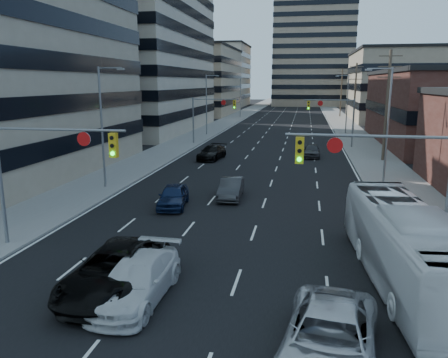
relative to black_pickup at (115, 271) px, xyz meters
The scene contains 29 objects.
road_surface 125.61m from the black_pickup, 88.78° to the left, with size 18.00×300.00×0.02m, color black.
sidewalk_left 125.89m from the black_pickup, 94.02° to the left, with size 5.00×300.00×0.15m, color slate.
sidewalk_right 126.38m from the black_pickup, 83.56° to the left, with size 5.00×300.00×0.15m, color slate.
office_left_mid 62.08m from the black_pickup, 113.64° to the left, with size 26.00×34.00×28.00m, color #ADA089.
office_left_far 98.19m from the black_pickup, 102.58° to the left, with size 20.00×30.00×16.00m, color gray.
office_right_far 88.26m from the black_pickup, 71.68° to the left, with size 22.00×28.00×14.00m, color gray.
apartment_tower 148.53m from the black_pickup, 86.59° to the left, with size 26.00×26.00×58.00m, color gray.
bg_block_left 138.23m from the black_pickup, 100.58° to the left, with size 24.00×24.00×20.00m, color #ADA089.
bg_block_right 130.38m from the black_pickup, 74.57° to the left, with size 22.00×22.00×12.00m, color gray.
signal_near_left 6.92m from the black_pickup, 143.23° to the left, with size 6.59×0.33×6.00m.
signal_near_right 11.28m from the black_pickup, 19.47° to the left, with size 6.59×0.33×6.00m.
signal_far_left 41.03m from the black_pickup, 97.05° to the left, with size 6.09×0.33×6.00m.
signal_far_right 42.02m from the black_pickup, 75.69° to the left, with size 6.09×0.33×6.00m.
utility_pole_block 35.25m from the black_pickup, 64.79° to the left, with size 2.20×0.28×11.00m.
utility_pole_midblock 63.54m from the black_pickup, 76.43° to the left, with size 2.20×0.28×11.00m.
utility_pole_distant 92.91m from the black_pickup, 80.78° to the left, with size 2.20×0.28×11.00m.
streetlight_left_near 17.87m from the black_pickup, 116.22° to the left, with size 2.03×0.22×9.00m.
streetlight_left_mid 51.33m from the black_pickup, 98.63° to the left, with size 2.03×0.22×9.00m.
streetlight_left_far 86.03m from the black_pickup, 95.12° to the left, with size 2.03×0.22×9.00m.
streetlight_right_near 24.71m from the black_pickup, 57.71° to the left, with size 2.03×0.22×9.00m.
streetlight_right_far 57.24m from the black_pickup, 76.83° to the left, with size 2.03×0.22×9.00m.
black_pickup is the anchor object (origin of this frame).
white_van 1.16m from the black_pickup, 22.87° to the right, with size 2.16×5.31×1.54m, color silver.
silver_suv 8.45m from the black_pickup, 21.46° to the right, with size 2.62×5.68×1.58m, color silver.
transit_bus 11.45m from the black_pickup, 14.38° to the left, with size 2.66×11.38×3.17m, color white.
sedan_blue 11.74m from the black_pickup, 96.15° to the left, with size 1.70×4.23×1.44m, color #0E1B3A.
sedan_grey_center 14.62m from the black_pickup, 81.89° to the left, with size 1.48×4.25×1.40m, color #2B2C2E.
sedan_black_far 29.69m from the black_pickup, 94.90° to the left, with size 2.03×5.00×1.45m, color black.
sedan_grey_right 33.77m from the black_pickup, 76.70° to the left, with size 1.70×4.22×1.44m, color #333335.
Camera 1 is at (4.28, -10.11, 7.89)m, focal length 35.00 mm.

